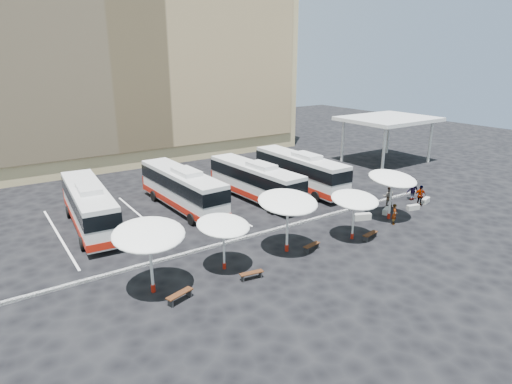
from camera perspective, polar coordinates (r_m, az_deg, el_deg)
ground at (r=29.68m, az=1.66°, el=-5.84°), size 120.00×120.00×0.00m
sandstone_building at (r=56.23m, az=-18.52°, el=17.62°), size 42.00×18.25×29.60m
service_canopy at (r=51.69m, az=17.23°, el=9.15°), size 10.00×8.00×5.20m
curb_divider at (r=30.02m, az=1.10°, el=-5.40°), size 34.00×0.25×0.15m
bay_lines at (r=36.02m, az=-5.79°, el=-1.60°), size 24.15×12.00×0.01m
bus_0 at (r=32.53m, az=-21.38°, el=-1.66°), size 3.12×10.94×3.43m
bus_1 at (r=34.76m, az=-9.83°, el=0.57°), size 2.85×11.01×3.47m
bus_2 at (r=36.45m, az=-0.14°, el=1.58°), size 2.91×10.79×3.39m
bus_3 at (r=39.65m, az=5.84°, el=2.92°), size 2.70×11.11×3.52m
sunshade_0 at (r=22.28m, az=-14.11°, el=-5.54°), size 4.19×4.23×3.84m
sunshade_1 at (r=24.28m, az=-4.38°, el=-4.48°), size 3.79×3.82×3.19m
sunshade_2 at (r=26.28m, az=4.26°, el=-1.34°), size 4.03×4.08×3.88m
sunshade_3 at (r=28.95m, az=13.03°, el=-1.01°), size 3.72×3.75×3.29m
sunshade_4 at (r=33.28m, az=17.74°, el=1.69°), size 3.84×3.88×3.71m
wood_bench_0 at (r=22.47m, az=-10.13°, el=-13.37°), size 1.57×0.83×0.47m
wood_bench_1 at (r=24.12m, az=-0.60°, el=-10.87°), size 1.39×0.57×0.42m
wood_bench_2 at (r=27.64m, az=7.43°, el=-7.13°), size 1.37×0.59×0.41m
wood_bench_3 at (r=30.03m, az=14.99°, el=-5.51°), size 1.43×0.62×0.42m
conc_bench_0 at (r=33.35m, az=13.98°, el=-3.21°), size 1.38×0.91×0.49m
conc_bench_1 at (r=35.21m, az=17.00°, el=-2.42°), size 1.17×0.80×0.42m
conc_bench_2 at (r=36.71m, az=20.20°, el=-1.94°), size 1.13×0.59×0.40m
conc_bench_3 at (r=38.81m, az=21.68°, el=-1.06°), size 1.17×0.67×0.42m
passenger_0 at (r=32.95m, az=18.00°, el=-2.83°), size 0.68×0.65×1.57m
passenger_1 at (r=36.37m, az=17.29°, el=-0.63°), size 1.11×1.13×1.83m
passenger_2 at (r=37.67m, az=21.04°, el=-0.46°), size 1.11×0.84×1.76m
passenger_3 at (r=38.95m, az=20.15°, el=0.33°), size 1.33×0.92×1.90m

